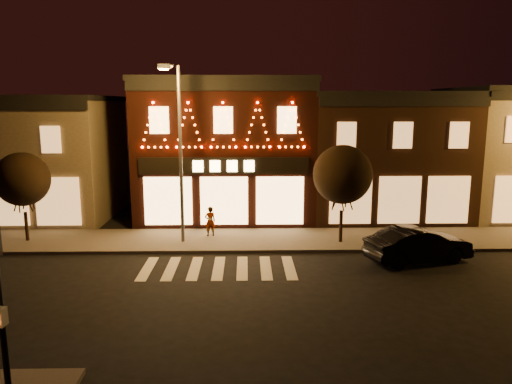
{
  "coord_description": "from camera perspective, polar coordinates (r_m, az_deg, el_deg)",
  "views": [
    {
      "loc": [
        1.15,
        -15.49,
        6.88
      ],
      "look_at": [
        1.58,
        4.0,
        3.28
      ],
      "focal_mm": 33.85,
      "sensor_mm": 36.0,
      "label": 1
    }
  ],
  "objects": [
    {
      "name": "ground",
      "position": [
        16.99,
        -5.19,
        -13.46
      ],
      "size": [
        120.0,
        120.0,
        0.0
      ],
      "primitive_type": "plane",
      "color": "black",
      "rests_on": "ground"
    },
    {
      "name": "sidewalk_far",
      "position": [
        24.47,
        0.77,
        -5.67
      ],
      "size": [
        44.0,
        4.0,
        0.15
      ],
      "primitive_type": "cube",
      "color": "#47423D",
      "rests_on": "ground"
    },
    {
      "name": "building_left",
      "position": [
        32.86,
        -26.83,
        3.74
      ],
      "size": [
        12.2,
        8.28,
        7.3
      ],
      "color": "brown",
      "rests_on": "ground"
    },
    {
      "name": "building_pulp",
      "position": [
        29.62,
        -3.51,
        5.2
      ],
      "size": [
        10.2,
        8.34,
        8.3
      ],
      "color": "black",
      "rests_on": "ground"
    },
    {
      "name": "building_right_a",
      "position": [
        30.8,
        14.51,
        4.34
      ],
      "size": [
        9.2,
        8.28,
        7.5
      ],
      "color": "#361E12",
      "rests_on": "ground"
    },
    {
      "name": "streetlamp_mid",
      "position": [
        23.1,
        -9.17,
        5.93
      ],
      "size": [
        0.78,
        1.93,
        8.44
      ],
      "rotation": [
        0.0,
        0.0,
        0.24
      ],
      "color": "#59595E",
      "rests_on": "sidewalk_far"
    },
    {
      "name": "tree_left",
      "position": [
        26.06,
        -25.89,
        1.36
      ],
      "size": [
        2.63,
        2.63,
        4.39
      ],
      "rotation": [
        0.0,
        0.0,
        -0.1
      ],
      "color": "black",
      "rests_on": "sidewalk_far"
    },
    {
      "name": "tree_right",
      "position": [
        23.57,
        10.19,
        2.04
      ],
      "size": [
        2.85,
        2.85,
        4.77
      ],
      "rotation": [
        0.0,
        0.0,
        -0.05
      ],
      "color": "black",
      "rests_on": "sidewalk_far"
    },
    {
      "name": "dark_sedan",
      "position": [
        22.39,
        18.62,
        -5.92
      ],
      "size": [
        4.94,
        2.85,
        1.54
      ],
      "primitive_type": "imported",
      "rotation": [
        0.0,
        0.0,
        1.85
      ],
      "color": "black",
      "rests_on": "ground"
    },
    {
      "name": "pedestrian",
      "position": [
        24.85,
        -5.44,
        -3.46
      ],
      "size": [
        0.64,
        0.52,
        1.53
      ],
      "primitive_type": "imported",
      "rotation": [
        0.0,
        0.0,
        3.45
      ],
      "color": "gray",
      "rests_on": "sidewalk_far"
    }
  ]
}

